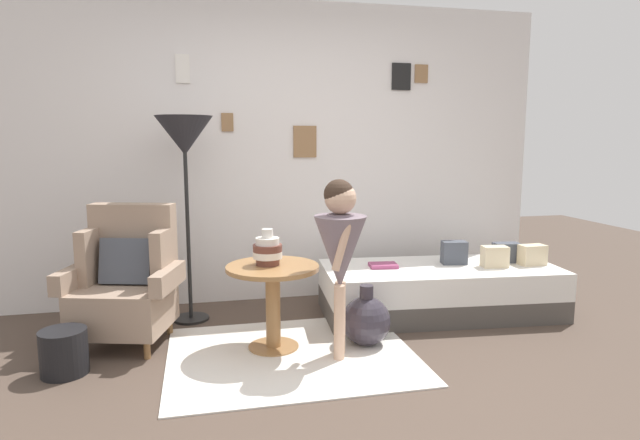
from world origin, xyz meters
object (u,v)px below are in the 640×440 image
object	(u,v)px
side_table	(273,289)
vase_striped	(268,250)
floor_lamp	(185,143)
magazine_basket	(64,352)
person_child	(340,245)
daybed	(439,290)
armchair	(127,281)
book_on_daybed	(383,265)
demijohn_near	(366,320)

from	to	relation	value
side_table	vase_striped	distance (m)	0.26
floor_lamp	magazine_basket	bearing A→B (deg)	-131.06
person_child	daybed	bearing A→B (deg)	33.61
side_table	vase_striped	world-z (taller)	vase_striped
vase_striped	magazine_basket	world-z (taller)	vase_striped
armchair	book_on_daybed	xyz separation A→B (m)	(1.96, 0.15, -0.02)
person_child	book_on_daybed	distance (m)	1.01
daybed	floor_lamp	world-z (taller)	floor_lamp
armchair	vase_striped	distance (m)	1.04
demijohn_near	floor_lamp	bearing A→B (deg)	146.11
daybed	book_on_daybed	bearing A→B (deg)	171.32
daybed	floor_lamp	xyz separation A→B (m)	(-2.00, 0.29, 1.20)
side_table	vase_striped	xyz separation A→B (m)	(-0.03, 0.03, 0.26)
armchair	vase_striped	bearing A→B (deg)	-19.21
book_on_daybed	demijohn_near	distance (m)	0.71
vase_striped	person_child	distance (m)	0.52
side_table	person_child	world-z (taller)	person_child
daybed	person_child	size ratio (longest dim) A/B	1.66
side_table	floor_lamp	bearing A→B (deg)	127.32
armchair	demijohn_near	distance (m)	1.70
side_table	vase_striped	size ratio (longest dim) A/B	2.56
book_on_daybed	armchair	bearing A→B (deg)	-175.55
magazine_basket	vase_striped	bearing A→B (deg)	6.51
daybed	side_table	bearing A→B (deg)	-162.89
floor_lamp	demijohn_near	size ratio (longest dim) A/B	3.75
side_table	book_on_daybed	xyz separation A→B (m)	(0.97, 0.51, -0.01)
daybed	magazine_basket	distance (m)	2.80
daybed	magazine_basket	size ratio (longest dim) A/B	7.00
vase_striped	book_on_daybed	size ratio (longest dim) A/B	1.12
side_table	book_on_daybed	distance (m)	1.10
book_on_daybed	demijohn_near	xyz separation A→B (m)	(-0.33, -0.59, -0.24)
person_child	magazine_basket	distance (m)	1.82
side_table	floor_lamp	xyz separation A→B (m)	(-0.56, 0.74, 0.98)
daybed	side_table	distance (m)	1.52
armchair	magazine_basket	xyz separation A→B (m)	(-0.32, -0.48, -0.30)
daybed	side_table	xyz separation A→B (m)	(-1.44, -0.44, 0.23)
floor_lamp	daybed	bearing A→B (deg)	-8.38
side_table	person_child	bearing A→B (deg)	-30.95
daybed	floor_lamp	bearing A→B (deg)	171.62
daybed	side_table	size ratio (longest dim) A/B	3.12
person_child	book_on_daybed	world-z (taller)	person_child
armchair	demijohn_near	bearing A→B (deg)	-14.92
person_child	demijohn_near	world-z (taller)	person_child
floor_lamp	magazine_basket	xyz separation A→B (m)	(-0.74, -0.85, -1.26)
armchair	floor_lamp	bearing A→B (deg)	41.57
armchair	vase_striped	size ratio (longest dim) A/B	3.94
armchair	daybed	world-z (taller)	armchair
side_table	person_child	size ratio (longest dim) A/B	0.53
armchair	floor_lamp	world-z (taller)	floor_lamp
floor_lamp	demijohn_near	bearing A→B (deg)	-33.89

